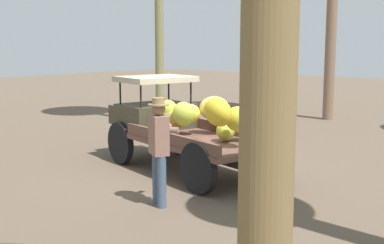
% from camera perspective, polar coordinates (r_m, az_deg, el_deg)
% --- Properties ---
extents(ground_plane, '(60.00, 60.00, 0.00)m').
position_cam_1_polar(ground_plane, '(10.46, -0.28, -5.62)').
color(ground_plane, brown).
extents(truck, '(4.64, 2.49, 1.90)m').
position_cam_1_polar(truck, '(10.58, -1.54, -0.14)').
color(truck, '#3D3828').
rests_on(truck, ground).
extents(farmer, '(0.57, 0.54, 1.77)m').
position_cam_1_polar(farmer, '(8.14, -3.72, -2.58)').
color(farmer, '#455972').
rests_on(farmer, ground).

